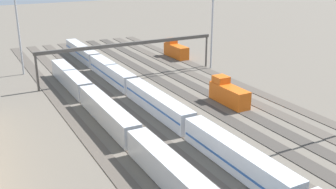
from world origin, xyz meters
TOP-DOWN VIEW (x-y plane):
  - ground_plane at (0.00, 0.00)m, footprint 400.00×400.00m
  - track_bed_0 at (0.00, -20.00)m, footprint 140.00×2.80m
  - track_bed_1 at (0.00, -15.00)m, footprint 140.00×2.80m
  - track_bed_2 at (0.00, -10.00)m, footprint 140.00×2.80m
  - track_bed_3 at (0.00, -5.00)m, footprint 140.00×2.80m
  - track_bed_4 at (0.00, 0.00)m, footprint 140.00×2.80m
  - track_bed_5 at (0.00, 5.00)m, footprint 140.00×2.80m
  - track_bed_6 at (0.00, 10.00)m, footprint 140.00×2.80m
  - track_bed_7 at (0.00, 15.00)m, footprint 140.00×2.80m
  - track_bed_8 at (0.00, 20.00)m, footprint 140.00×2.80m
  - train_on_track_2 at (-4.55, -10.00)m, footprint 10.00×3.00m
  - train_on_track_5 at (-2.56, 5.00)m, footprint 119.80×3.06m
  - train_on_track_0 at (34.91, -20.00)m, footprint 10.00×3.00m
  - train_on_track_7 at (-13.36, 15.00)m, footprint 90.60×3.00m
  - light_mast_0 at (19.95, -22.31)m, footprint 2.80×0.70m
  - light_mast_1 at (37.30, 22.75)m, footprint 2.80×0.70m
  - signal_gantry at (21.95, 0.00)m, footprint 0.70×45.00m

SIDE VIEW (x-z plane):
  - ground_plane at x=0.00m, z-range 0.00..0.00m
  - track_bed_0 at x=0.00m, z-range 0.00..0.12m
  - track_bed_1 at x=0.00m, z-range 0.00..0.12m
  - track_bed_2 at x=0.00m, z-range 0.00..0.12m
  - track_bed_3 at x=0.00m, z-range 0.00..0.12m
  - track_bed_4 at x=0.00m, z-range 0.00..0.12m
  - track_bed_5 at x=0.00m, z-range 0.00..0.12m
  - track_bed_6 at x=0.00m, z-range 0.00..0.12m
  - track_bed_7 at x=0.00m, z-range 0.00..0.12m
  - track_bed_8 at x=0.00m, z-range 0.00..0.12m
  - train_on_track_5 at x=-2.56m, z-range 0.11..3.91m
  - train_on_track_7 at x=-13.36m, z-range -0.11..4.29m
  - train_on_track_2 at x=-4.55m, z-range -0.34..4.66m
  - train_on_track_0 at x=34.91m, z-range -0.34..4.66m
  - signal_gantry at x=21.95m, z-range 3.40..12.20m
  - light_mast_0 at x=19.95m, z-range 3.66..29.35m
  - light_mast_1 at x=37.30m, z-range 3.76..31.67m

